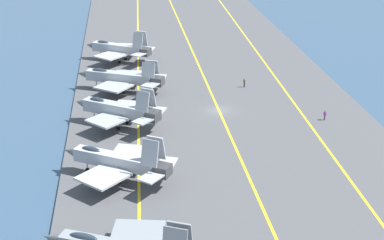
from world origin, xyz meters
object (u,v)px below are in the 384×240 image
Objects in this scene: parked_jet_fourth at (121,78)px; crew_brown_vest at (244,82)px; parked_jet_second at (117,161)px; parked_jet_third at (117,109)px; parked_jet_fifth at (119,49)px; crew_purple_vest at (325,115)px.

parked_jet_fourth reaches higher than crew_brown_vest.
parked_jet_third reaches higher than parked_jet_second.
parked_jet_fifth reaches higher than parked_jet_third.
parked_jet_fifth is (52.63, -0.58, 0.18)m from parked_jet_second.
crew_brown_vest is 19.76m from crew_purple_vest.
parked_jet_fourth is at bearing -2.42° from parked_jet_third.
parked_jet_fifth is at bearing 0.68° from parked_jet_fourth.
parked_jet_fifth is at bearing -0.63° from parked_jet_second.
parked_jet_fifth is (35.09, -0.47, -0.05)m from parked_jet_third.
parked_jet_third reaches higher than parked_jet_fourth.
crew_brown_vest is at bearing -130.16° from parked_jet_fifth.
parked_jet_third is 0.88× the size of parked_jet_fourth.
crew_brown_vest is at bearing -35.38° from parked_jet_second.
parked_jet_second is at bearing 178.64° from parked_jet_fourth.
parked_jet_second is 36.88m from crew_purple_vest.
crew_purple_vest is (-1.59, -33.09, -1.91)m from parked_jet_third.
parked_jet_fourth reaches higher than crew_purple_vest.
parked_jet_second is 1.02× the size of parked_jet_fifth.
parked_jet_fifth is 30.16m from crew_brown_vest.
parked_jet_second is at bearing 115.67° from crew_purple_vest.
crew_purple_vest is at bearing -118.97° from parked_jet_fourth.
parked_jet_third is (17.54, -0.11, 0.24)m from parked_jet_second.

